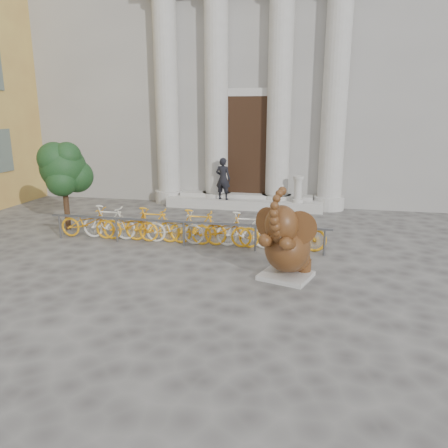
% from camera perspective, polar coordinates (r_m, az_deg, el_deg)
% --- Properties ---
extents(ground, '(80.00, 80.00, 0.00)m').
position_cam_1_polar(ground, '(8.40, -8.24, -11.31)').
color(ground, '#474442').
rests_on(ground, ground).
extents(classical_building, '(22.00, 10.70, 12.00)m').
position_cam_1_polar(classical_building, '(22.29, 5.39, 20.45)').
color(classical_building, gray).
rests_on(classical_building, ground).
extents(entrance_steps, '(6.00, 1.20, 0.36)m').
position_cam_1_polar(entrance_steps, '(17.04, 2.69, 2.76)').
color(entrance_steps, '#A8A59E').
rests_on(entrance_steps, ground).
extents(elephant_statue, '(1.41, 1.68, 2.12)m').
position_cam_1_polar(elephant_statue, '(9.72, 8.17, -2.80)').
color(elephant_statue, '#A8A59E').
rests_on(elephant_statue, ground).
extents(bike_rack, '(8.00, 0.53, 1.00)m').
position_cam_1_polar(bike_rack, '(12.30, -5.02, -0.33)').
color(bike_rack, slate).
rests_on(bike_rack, ground).
extents(tree, '(1.59, 1.45, 2.75)m').
position_cam_1_polar(tree, '(14.41, -20.21, 6.76)').
color(tree, '#332114').
rests_on(tree, ground).
extents(pedestrian, '(0.64, 0.48, 1.60)m').
position_cam_1_polar(pedestrian, '(16.68, -0.13, 5.94)').
color(pedestrian, black).
rests_on(pedestrian, entrance_steps).
extents(balustrade_post, '(0.40, 0.40, 0.97)m').
position_cam_1_polar(balustrade_post, '(16.42, 9.63, 4.36)').
color(balustrade_post, '#A8A59E').
rests_on(balustrade_post, entrance_steps).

